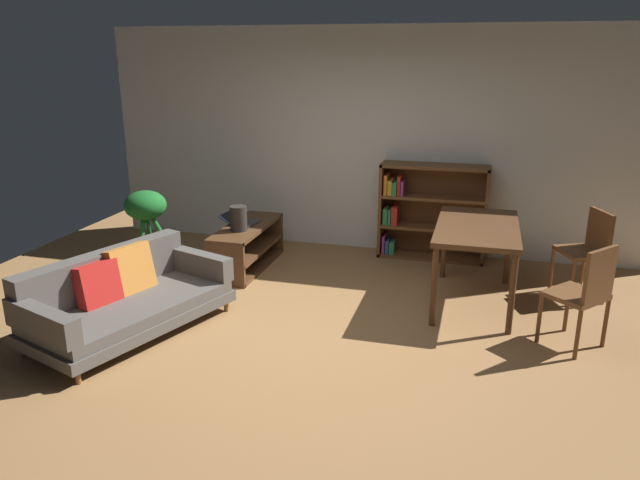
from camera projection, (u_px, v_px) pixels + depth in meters
The scene contains 11 objects.
ground_plane at pixel (312, 338), 5.26m from camera, with size 8.16×8.16×0.00m, color #9E7042.
back_wall_panel at pixel (372, 141), 7.34m from camera, with size 6.80×0.10×2.70m, color silver.
fabric_couch at pixel (123, 297), 5.34m from camera, with size 1.40×1.96×0.73m.
media_console at pixel (247, 247), 6.93m from camera, with size 0.44×1.28×0.50m.
open_laptop at pixel (241, 221), 6.93m from camera, with size 0.42×0.36×0.11m.
desk_speaker at pixel (238, 218), 6.63m from camera, with size 0.19×0.19×0.28m.
potted_floor_plant at pixel (146, 214), 6.89m from camera, with size 0.51×0.48×0.89m.
dining_table at pixel (477, 234), 5.81m from camera, with size 0.77×1.38×0.80m.
dining_chair_near at pixel (588, 248), 6.00m from camera, with size 0.52×0.56×0.90m.
dining_chair_far at pixel (585, 291), 4.95m from camera, with size 0.58×0.58×0.91m.
bookshelf at pixel (427, 211), 7.22m from camera, with size 1.26×0.35×1.14m.
Camera 1 is at (1.33, -4.57, 2.39)m, focal length 33.82 mm.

